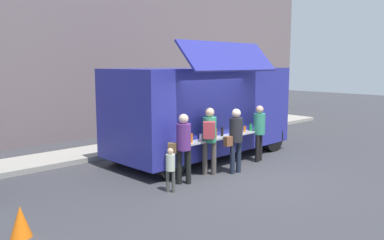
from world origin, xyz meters
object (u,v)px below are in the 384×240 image
object	(u,v)px
customer_mid_with_backpack	(209,134)
child_near_queue	(170,166)
traffic_cone_orange	(21,221)
customer_front_ordering	(235,135)
food_truck_main	(202,109)
customer_extra_browsing	(259,128)
trash_bin	(227,122)
customer_rear_waiting	(183,143)

from	to	relation	value
customer_mid_with_backpack	child_near_queue	xyz separation A→B (m)	(-1.65, -0.37, -0.48)
traffic_cone_orange	customer_front_ordering	distance (m)	5.71
food_truck_main	child_near_queue	bearing A→B (deg)	-148.28
customer_front_ordering	customer_mid_with_backpack	bearing A→B (deg)	66.58
customer_mid_with_backpack	customer_extra_browsing	xyz separation A→B (m)	(2.15, 0.01, -0.09)
trash_bin	customer_mid_with_backpack	xyz separation A→B (m)	(-5.07, -3.88, 0.60)
trash_bin	customer_rear_waiting	size ratio (longest dim) A/B	0.57
child_near_queue	customer_rear_waiting	bearing A→B (deg)	-10.29
trash_bin	customer_extra_browsing	world-z (taller)	customer_extra_browsing
food_truck_main	customer_extra_browsing	distance (m)	1.84
food_truck_main	customer_front_ordering	xyz separation A→B (m)	(-0.65, -1.91, -0.50)
food_truck_main	trash_bin	bearing A→B (deg)	29.97
traffic_cone_orange	child_near_queue	size ratio (longest dim) A/B	0.53
trash_bin	customer_front_ordering	world-z (taller)	customer_front_ordering
food_truck_main	customer_extra_browsing	size ratio (longest dim) A/B	3.59
traffic_cone_orange	customer_front_ordering	size ratio (longest dim) A/B	0.32
customer_front_ordering	customer_extra_browsing	bearing A→B (deg)	-70.96
trash_bin	customer_rear_waiting	distance (m)	7.30
food_truck_main	customer_rear_waiting	xyz separation A→B (m)	(-2.31, -1.66, -0.50)
traffic_cone_orange	customer_extra_browsing	xyz separation A→B (m)	(7.18, 0.45, 0.73)
customer_extra_browsing	customer_rear_waiting	bearing A→B (deg)	76.43
customer_mid_with_backpack	customer_extra_browsing	distance (m)	2.15
traffic_cone_orange	customer_mid_with_backpack	bearing A→B (deg)	4.94
traffic_cone_orange	customer_rear_waiting	xyz separation A→B (m)	(4.01, 0.33, 0.75)
customer_front_ordering	child_near_queue	world-z (taller)	customer_front_ordering
trash_bin	customer_mid_with_backpack	size ratio (longest dim) A/B	0.55
customer_rear_waiting	child_near_queue	xyz separation A→B (m)	(-0.63, -0.27, -0.41)
food_truck_main	customer_front_ordering	world-z (taller)	food_truck_main
trash_bin	customer_extra_browsing	distance (m)	4.87
customer_rear_waiting	child_near_queue	world-z (taller)	customer_rear_waiting
customer_rear_waiting	customer_front_ordering	bearing A→B (deg)	-58.39
trash_bin	customer_rear_waiting	world-z (taller)	customer_rear_waiting
food_truck_main	customer_front_ordering	size ratio (longest dim) A/B	3.48
traffic_cone_orange	child_near_queue	xyz separation A→B (m)	(3.38, 0.06, 0.34)
traffic_cone_orange	customer_mid_with_backpack	world-z (taller)	customer_mid_with_backpack
trash_bin	customer_extra_browsing	xyz separation A→B (m)	(-2.92, -3.86, 0.51)
food_truck_main	traffic_cone_orange	world-z (taller)	food_truck_main
trash_bin	child_near_queue	bearing A→B (deg)	-147.70
food_truck_main	traffic_cone_orange	bearing A→B (deg)	-164.06
customer_mid_with_backpack	traffic_cone_orange	bearing A→B (deg)	141.83
customer_front_ordering	child_near_queue	size ratio (longest dim) A/B	1.69
customer_mid_with_backpack	customer_extra_browsing	world-z (taller)	customer_mid_with_backpack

